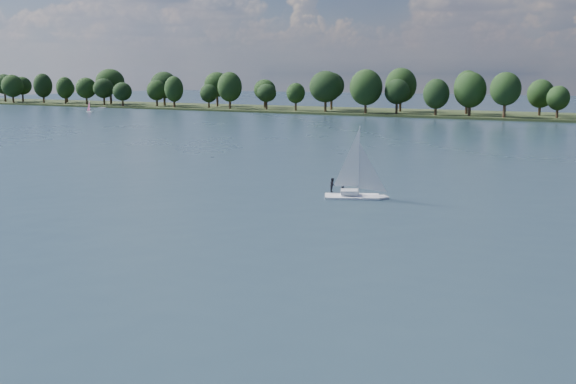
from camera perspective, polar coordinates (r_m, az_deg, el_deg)
The scene contains 6 objects.
ground at distance 116.95m, azimuth 18.17°, elevation 2.94°, with size 700.00×700.00×0.00m, color #233342.
far_shore at distance 227.73m, azimuth 23.06°, elevation 6.05°, with size 660.00×40.00×1.50m, color black.
sailboat at distance 74.32m, azimuth 5.79°, elevation 1.28°, with size 6.88×4.39×8.80m.
dinghy_pink at distance 255.79m, azimuth -17.20°, elevation 7.05°, with size 2.97×1.34×4.63m.
pontoon at distance 285.14m, azimuth -16.12°, elevation 7.19°, with size 4.00×2.00×0.50m, color slate.
treeline at distance 223.24m, azimuth 23.04°, elevation 8.08°, with size 563.19×74.28×18.70m.
Camera 1 is at (19.24, -14.47, 14.25)m, focal length 40.00 mm.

